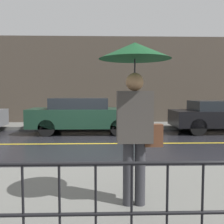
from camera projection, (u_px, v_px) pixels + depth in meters
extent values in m
plane|color=black|center=(86.00, 144.00, 8.54)|extent=(80.00, 80.00, 0.00)
cube|color=slate|center=(64.00, 203.00, 3.78)|extent=(28.00, 3.18, 0.15)
cube|color=slate|center=(92.00, 126.00, 12.64)|extent=(28.00, 1.87, 0.15)
cube|color=gold|center=(86.00, 144.00, 8.54)|extent=(25.20, 0.12, 0.01)
cube|color=#4C4238|center=(93.00, 81.00, 13.56)|extent=(28.00, 0.30, 4.53)
cylinder|color=black|center=(41.00, 164.00, 2.38)|extent=(12.00, 0.04, 0.04)
cylinder|color=black|center=(42.00, 215.00, 2.41)|extent=(12.00, 0.04, 0.04)
cylinder|color=black|center=(23.00, 211.00, 2.41)|extent=(0.02, 0.02, 0.87)
cylinder|color=black|center=(60.00, 210.00, 2.42)|extent=(0.02, 0.02, 0.87)
cylinder|color=black|center=(96.00, 210.00, 2.43)|extent=(0.02, 0.02, 0.87)
cylinder|color=black|center=(132.00, 209.00, 2.44)|extent=(0.02, 0.02, 0.87)
cylinder|color=black|center=(167.00, 209.00, 2.45)|extent=(0.02, 0.02, 0.87)
cylinder|color=black|center=(202.00, 208.00, 2.46)|extent=(0.02, 0.02, 0.87)
cylinder|color=#333338|center=(128.00, 174.00, 3.52)|extent=(0.14, 0.14, 0.86)
cylinder|color=#333338|center=(140.00, 173.00, 3.52)|extent=(0.14, 0.14, 0.86)
cube|color=#47423D|center=(134.00, 117.00, 3.47)|extent=(0.46, 0.28, 0.68)
sphere|color=tan|center=(135.00, 82.00, 3.43)|extent=(0.24, 0.24, 0.24)
cylinder|color=#262628|center=(135.00, 88.00, 3.44)|extent=(0.02, 0.02, 0.76)
cone|color=#144723|center=(135.00, 51.00, 3.40)|extent=(0.95, 0.95, 0.21)
cube|color=brown|center=(153.00, 135.00, 3.49)|extent=(0.24, 0.12, 0.30)
cube|color=#193828|center=(84.00, 117.00, 10.76)|extent=(4.42, 1.74, 0.75)
cube|color=#1E2328|center=(80.00, 103.00, 10.71)|extent=(2.30, 1.60, 0.43)
cylinder|color=black|center=(116.00, 123.00, 11.58)|extent=(0.64, 0.22, 0.64)
cylinder|color=black|center=(118.00, 128.00, 10.07)|extent=(0.64, 0.22, 0.64)
cylinder|color=black|center=(54.00, 123.00, 11.50)|extent=(0.64, 0.22, 0.64)
cylinder|color=black|center=(47.00, 128.00, 9.98)|extent=(0.64, 0.22, 0.64)
cube|color=black|center=(222.00, 118.00, 10.94)|extent=(4.13, 1.75, 0.65)
cube|color=#1E2328|center=(218.00, 106.00, 10.90)|extent=(2.15, 1.61, 0.40)
cylinder|color=black|center=(186.00, 123.00, 11.69)|extent=(0.66, 0.22, 0.66)
cylinder|color=black|center=(198.00, 127.00, 10.16)|extent=(0.66, 0.22, 0.66)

